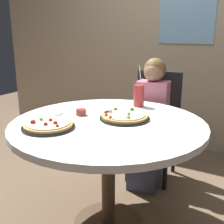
{
  "coord_description": "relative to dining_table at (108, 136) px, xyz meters",
  "views": [
    {
      "loc": [
        0.85,
        -1.47,
        1.3
      ],
      "look_at": [
        0.0,
        0.05,
        0.8
      ],
      "focal_mm": 45.84,
      "sensor_mm": 36.0,
      "label": 1
    }
  ],
  "objects": [
    {
      "name": "chair_wooden",
      "position": [
        -0.01,
        0.87,
        -0.12
      ],
      "size": [
        0.44,
        0.44,
        0.95
      ],
      "color": "black",
      "rests_on": "ground_plane"
    },
    {
      "name": "pizza_veggie",
      "position": [
        0.06,
        0.1,
        0.11
      ],
      "size": [
        0.32,
        0.32,
        0.05
      ],
      "color": "black",
      "rests_on": "dining_table"
    },
    {
      "name": "diner_child",
      "position": [
        0.01,
        0.69,
        -0.17
      ],
      "size": [
        0.29,
        0.42,
        1.08
      ],
      "color": "#3F4766",
      "rests_on": "ground_plane"
    },
    {
      "name": "ground_plane",
      "position": [
        0.0,
        0.0,
        -0.65
      ],
      "size": [
        8.0,
        8.0,
        0.0
      ],
      "primitive_type": "plane",
      "color": "brown"
    },
    {
      "name": "sauce_bowl",
      "position": [
        -0.23,
        0.04,
        0.12
      ],
      "size": [
        0.07,
        0.07,
        0.04
      ],
      "primitive_type": "cylinder",
      "color": "brown",
      "rests_on": "dining_table"
    },
    {
      "name": "wall_with_window",
      "position": [
        -0.0,
        1.72,
        0.8
      ],
      "size": [
        5.2,
        0.14,
        2.9
      ],
      "color": "tan",
      "rests_on": "ground_plane"
    },
    {
      "name": "plate_small",
      "position": [
        -0.44,
        -0.04,
        0.1
      ],
      "size": [
        0.18,
        0.18,
        0.01
      ],
      "primitive_type": "cylinder",
      "color": "white",
      "rests_on": "dining_table"
    },
    {
      "name": "soda_cup",
      "position": [
        0.01,
        0.44,
        0.18
      ],
      "size": [
        0.08,
        0.08,
        0.31
      ],
      "color": "#B73333",
      "rests_on": "dining_table"
    },
    {
      "name": "pizza_cheese",
      "position": [
        -0.24,
        -0.28,
        0.11
      ],
      "size": [
        0.31,
        0.31,
        0.05
      ],
      "color": "black",
      "rests_on": "dining_table"
    },
    {
      "name": "dining_table",
      "position": [
        0.0,
        0.0,
        0.0
      ],
      "size": [
        1.22,
        1.22,
        0.75
      ],
      "color": "white",
      "rests_on": "ground_plane"
    }
  ]
}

